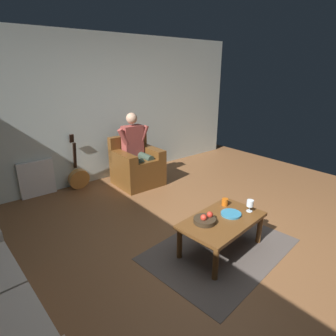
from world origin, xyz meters
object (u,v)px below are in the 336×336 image
armchair (137,167)px  guitar (79,177)px  coffee_table (222,223)px  candle_jar (225,202)px  person_seated (136,148)px  decorative_dish (231,214)px  wine_glass_near (250,204)px  fruit_bowl (205,220)px

armchair → guitar: guitar is taller
armchair → coffee_table: size_ratio=0.82×
armchair → candle_jar: 2.08m
candle_jar → guitar: bearing=-71.4°
person_seated → candle_jar: bearing=89.1°
decorative_dish → person_seated: bearing=-94.8°
coffee_table → candle_jar: candle_jar is taller
guitar → coffee_table: bearing=101.8°
person_seated → wine_glass_near: bearing=91.9°
person_seated → candle_jar: 2.08m
fruit_bowl → coffee_table: bearing=160.5°
armchair → coffee_table: bearing=82.4°
armchair → wine_glass_near: armchair is taller
coffee_table → decorative_dish: (-0.15, -0.00, 0.07)m
fruit_bowl → candle_jar: 0.50m
wine_glass_near → fruit_bowl: wine_glass_near is taller
person_seated → wine_glass_near: size_ratio=8.86×
coffee_table → candle_jar: (-0.28, -0.20, 0.10)m
wine_glass_near → armchair: bearing=-88.9°
armchair → coffee_table: (0.34, 2.28, 0.02)m
guitar → decorative_dish: guitar is taller
coffee_table → fruit_bowl: size_ratio=4.25×
fruit_bowl → decorative_dish: size_ratio=1.06×
person_seated → guitar: (0.91, -0.47, -0.46)m
wine_glass_near → decorative_dish: bearing=-19.2°
coffee_table → guitar: (0.57, -2.73, -0.13)m
person_seated → decorative_dish: (0.19, 2.26, -0.26)m
candle_jar → decorative_dish: bearing=57.3°
guitar → fruit_bowl: bearing=97.9°
guitar → wine_glass_near: size_ratio=6.63×
armchair → wine_glass_near: (-0.04, 2.36, 0.17)m
person_seated → wine_glass_near: person_seated is taller
guitar → decorative_dish: 2.83m
armchair → person_seated: bearing=90.0°
armchair → decorative_dish: bearing=86.0°
coffee_table → wine_glass_near: wine_glass_near is taller
armchair → person_seated: 0.35m
person_seated → decorative_dish: bearing=86.0°
coffee_table → fruit_bowl: 0.24m
armchair → fruit_bowl: 2.28m
person_seated → coffee_table: (0.34, 2.26, -0.33)m
person_seated → wine_glass_near: (-0.04, 2.35, -0.18)m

